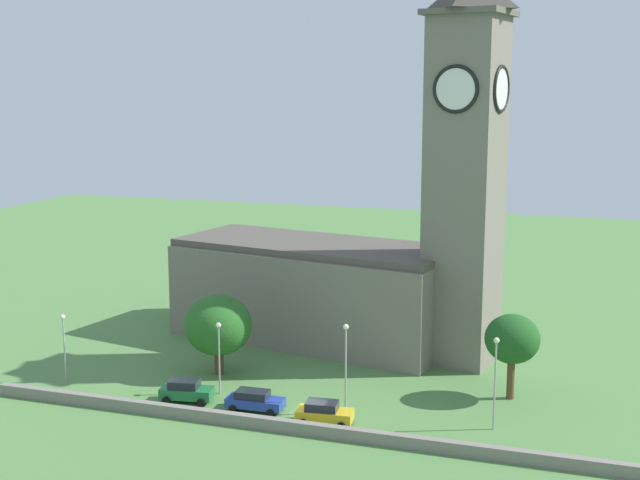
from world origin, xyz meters
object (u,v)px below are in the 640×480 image
Objects in this scene: car_yellow at (324,413)px; tree_churchyard at (512,339)px; car_blue at (255,400)px; streetlamp_central at (346,355)px; streetlamp_west_mid at (219,346)px; church at (354,259)px; streetlamp_east_mid at (495,369)px; car_green at (186,391)px; tree_riverside_east at (218,325)px; streetlamp_west_end at (64,336)px.

car_yellow is 16.94m from tree_churchyard.
car_blue is 8.32m from streetlamp_central.
streetlamp_west_mid is 0.86× the size of tree_churchyard.
car_blue is (-2.55, -19.82, -7.82)m from church.
car_blue is 19.15m from streetlamp_east_mid.
car_green is 25.08m from streetlamp_east_mid.
tree_riverside_east is at bearing 131.96° from car_blue.
church reaches higher than tree_riverside_east.
tree_riverside_east is at bearing -125.22° from church.
car_blue is at bearing -97.33° from church.
streetlamp_west_mid is at bearing 54.63° from car_green.
streetlamp_west_mid reaches higher than car_green.
car_yellow is at bearing -80.21° from church.
tree_churchyard is at bearing 15.44° from streetlamp_west_mid.
streetlamp_west_end is at bearing 175.33° from car_green.
streetlamp_west_mid is at bearing 148.51° from car_blue.
tree_churchyard is at bearing 19.71° from car_green.
streetlamp_west_mid is (-10.38, 3.53, 3.31)m from car_yellow.
car_green is 27.12m from tree_churchyard.
streetlamp_west_mid is at bearing 161.22° from car_yellow.
church is at bearing 147.09° from tree_churchyard.
car_blue is 0.76× the size of streetlamp_west_mid.
church is 7.56× the size of car_blue.
streetlamp_central reaches higher than tree_churchyard.
streetlamp_west_mid is at bearing 6.39° from streetlamp_west_end.
tree_churchyard is (13.02, 10.00, 4.19)m from car_yellow.
streetlamp_west_mid is at bearing -164.56° from tree_churchyard.
streetlamp_west_end is at bearing -178.60° from streetlamp_central.
car_blue is 10.28m from tree_riverside_east.
tree_churchyard is at bearing 4.35° from tree_riverside_east.
church is 22.43m from car_yellow.
streetlamp_central is at bearing 1.40° from streetlamp_west_end.
tree_riverside_east is (-25.03, 5.05, -0.25)m from streetlamp_east_mid.
streetlamp_west_mid is (1.83, 2.57, 3.27)m from car_green.
tree_churchyard is at bearing 12.11° from streetlamp_west_end.
streetlamp_east_mid is 1.00× the size of tree_churchyard.
car_yellow is 24.73m from streetlamp_west_end.
streetlamp_west_end is 0.84× the size of tree_riverside_east.
car_green is 0.73× the size of streetlamp_west_mid.
car_blue is 6.20m from car_yellow.
tree_churchyard reaches higher than car_green.
streetlamp_west_end is at bearing -178.38° from streetlamp_east_mid.
tree_churchyard is at bearing -32.91° from church.
streetlamp_central reaches higher than streetlamp_west_end.
car_yellow is (3.58, -20.74, -7.75)m from church.
car_green is 7.96m from tree_riverside_east.
tree_riverside_east is at bearing 115.47° from streetlamp_west_mid.
tree_riverside_east is (-6.41, 7.13, 3.71)m from car_blue.
streetlamp_east_mid reaches higher than tree_churchyard.
streetlamp_central is at bearing 7.00° from car_green.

